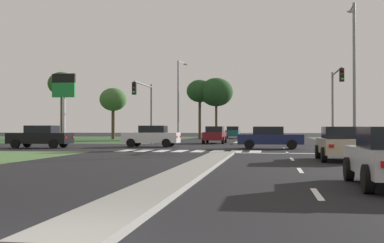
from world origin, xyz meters
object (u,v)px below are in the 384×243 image
(treeline_second, at_px, (113,100))
(street_lamp_second, at_px, (354,69))
(car_beige_fifth, at_px, (341,143))
(treeline_near, at_px, (62,84))
(traffic_signal_far_left, at_px, (145,101))
(treeline_fourth, at_px, (216,92))
(car_black_seventh, at_px, (40,137))
(treeline_third, at_px, (200,92))
(car_navy_third, at_px, (270,137))
(fuel_price_totem, at_px, (64,93))
(car_teal_fourth, at_px, (233,132))
(car_maroon_second, at_px, (215,135))
(car_white_sixth, at_px, (152,136))
(street_lamp_third, at_px, (179,96))
(traffic_signal_far_right, at_px, (336,93))

(treeline_second, bearing_deg, street_lamp_second, -45.06)
(car_beige_fifth, relative_size, treeline_near, 0.46)
(traffic_signal_far_left, bearing_deg, treeline_fourth, 81.33)
(car_black_seventh, bearing_deg, treeline_third, -13.95)
(car_navy_third, xyz_separation_m, fuel_price_totem, (-15.55, 1.71, 3.28))
(car_teal_fourth, bearing_deg, car_black_seventh, 71.44)
(traffic_signal_far_left, bearing_deg, treeline_second, 114.69)
(car_navy_third, height_order, treeline_near, treeline_near)
(street_lamp_second, bearing_deg, fuel_price_totem, 176.37)
(car_navy_third, height_order, fuel_price_totem, fuel_price_totem)
(car_maroon_second, relative_size, street_lamp_second, 0.46)
(car_teal_fourth, distance_m, car_white_sixth, 30.31)
(treeline_fourth, bearing_deg, treeline_near, 173.80)
(street_lamp_third, distance_m, treeline_second, 8.86)
(fuel_price_totem, xyz_separation_m, treeline_third, (6.78, 26.51, 1.98))
(fuel_price_totem, bearing_deg, traffic_signal_far_right, 10.90)
(traffic_signal_far_left, distance_m, treeline_fourth, 23.09)
(car_teal_fourth, bearing_deg, treeline_third, 45.70)
(traffic_signal_far_right, bearing_deg, treeline_second, 141.20)
(car_white_sixth, bearing_deg, car_black_seventh, 114.27)
(car_black_seventh, xyz_separation_m, street_lamp_third, (5.49, 24.44, 4.39))
(car_teal_fourth, relative_size, treeline_near, 0.49)
(car_beige_fifth, distance_m, treeline_near, 53.02)
(traffic_signal_far_right, bearing_deg, fuel_price_totem, -169.10)
(car_white_sixth, relative_size, street_lamp_second, 0.43)
(car_white_sixth, xyz_separation_m, fuel_price_totem, (-6.78, -0.46, 3.24))
(street_lamp_second, height_order, treeline_second, street_lamp_second)
(car_black_seventh, bearing_deg, treeline_second, 6.84)
(car_navy_third, bearing_deg, car_teal_fourth, -171.42)
(car_black_seventh, bearing_deg, car_beige_fifth, -119.04)
(treeline_near, bearing_deg, car_beige_fifth, -53.41)
(fuel_price_totem, bearing_deg, treeline_near, 113.86)
(traffic_signal_far_left, distance_m, treeline_second, 21.82)
(car_navy_third, bearing_deg, street_lamp_third, -155.62)
(car_navy_third, relative_size, street_lamp_third, 0.47)
(treeline_third, bearing_deg, street_lamp_second, -62.74)
(car_navy_third, xyz_separation_m, car_black_seventh, (-16.06, -1.12, 0.03))
(car_maroon_second, distance_m, street_lamp_third, 14.20)
(street_lamp_second, bearing_deg, treeline_second, 134.94)
(car_white_sixth, distance_m, treeline_fourth, 26.55)
(car_navy_third, height_order, treeline_fourth, treeline_fourth)
(street_lamp_second, distance_m, treeline_fourth, 30.35)
(treeline_third, bearing_deg, traffic_signal_far_left, -93.39)
(treeline_second, bearing_deg, traffic_signal_far_left, -65.31)
(car_beige_fifth, xyz_separation_m, treeline_second, (-22.29, 36.96, 4.13))
(car_maroon_second, relative_size, car_navy_third, 1.01)
(treeline_near, height_order, treeline_fourth, treeline_near)
(car_maroon_second, distance_m, car_navy_third, 12.10)
(car_white_sixth, xyz_separation_m, traffic_signal_far_left, (-1.35, 3.26, 2.85))
(car_maroon_second, xyz_separation_m, car_beige_fifth, (8.04, -22.78, -0.04))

